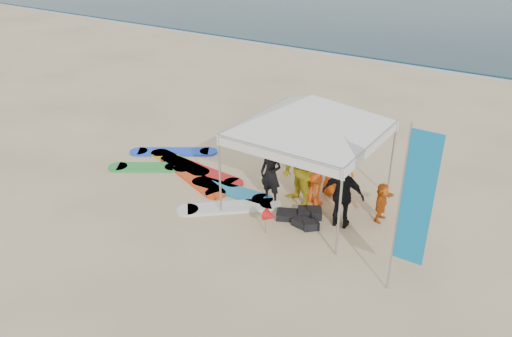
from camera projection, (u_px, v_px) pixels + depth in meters
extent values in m
plane|color=beige|center=(192.00, 271.00, 10.10)|extent=(120.00, 120.00, 0.00)
cube|color=silver|center=(441.00, 68.00, 23.61)|extent=(160.00, 1.20, 0.01)
imported|color=black|center=(271.00, 173.00, 12.23)|extent=(0.60, 0.41, 1.59)
imported|color=gold|center=(299.00, 171.00, 12.03)|extent=(1.13, 1.05, 1.87)
imported|color=#F85916|center=(318.00, 168.00, 12.11)|extent=(1.41, 1.09, 1.93)
imported|color=black|center=(343.00, 195.00, 11.23)|extent=(1.01, 0.52, 1.66)
imported|color=#C45111|center=(337.00, 164.00, 12.50)|extent=(0.91, 0.65, 1.75)
imported|color=#C45411|center=(382.00, 202.00, 11.60)|extent=(0.29, 0.90, 0.97)
cylinder|color=#A5A5A8|center=(286.00, 133.00, 13.92)|extent=(0.05, 0.05, 2.04)
cylinder|color=#A5A5A8|center=(392.00, 160.00, 12.41)|extent=(0.05, 0.05, 2.04)
cylinder|color=#A5A5A8|center=(220.00, 175.00, 11.66)|extent=(0.05, 0.05, 2.04)
cylinder|color=#A5A5A8|center=(339.00, 214.00, 10.15)|extent=(0.05, 0.05, 2.04)
cube|color=white|center=(276.00, 156.00, 10.50)|extent=(3.15, 0.02, 0.24)
cube|color=white|center=(339.00, 114.00, 12.76)|extent=(3.15, 0.02, 0.24)
cube|color=white|center=(256.00, 120.00, 12.38)|extent=(0.02, 3.15, 0.24)
cube|color=white|center=(372.00, 148.00, 10.87)|extent=(0.02, 3.15, 0.24)
pyramid|color=white|center=(312.00, 95.00, 11.21)|extent=(4.32, 4.32, 0.81)
cylinder|color=#A5A5A8|center=(398.00, 212.00, 8.87)|extent=(0.04, 0.04, 3.44)
cube|color=#0B78B8|center=(417.00, 200.00, 8.57)|extent=(0.54, 0.03, 2.56)
cylinder|color=#A5A5A8|center=(266.00, 222.00, 11.19)|extent=(0.02, 0.02, 0.60)
cone|color=red|center=(270.00, 216.00, 11.04)|extent=(0.28, 0.28, 0.28)
cube|color=black|center=(310.00, 213.00, 11.88)|extent=(0.67, 0.60, 0.22)
cube|color=black|center=(303.00, 223.00, 11.53)|extent=(0.49, 0.36, 0.18)
cube|color=black|center=(287.00, 215.00, 11.87)|extent=(0.63, 0.58, 0.16)
cube|color=black|center=(311.00, 225.00, 11.44)|extent=(0.44, 0.44, 0.20)
cube|color=gold|center=(179.00, 163.00, 14.49)|extent=(1.90, 0.84, 0.07)
cube|color=#E54013|center=(198.00, 181.00, 13.50)|extent=(1.84, 1.12, 0.07)
cube|color=green|center=(146.00, 167.00, 14.22)|extent=(1.64, 1.33, 0.07)
cube|color=silver|center=(229.00, 207.00, 12.26)|extent=(1.89, 1.76, 0.07)
cube|color=teal|center=(231.00, 191.00, 13.01)|extent=(1.90, 0.65, 0.07)
cube|color=red|center=(200.00, 171.00, 14.04)|extent=(2.48, 0.71, 0.07)
cube|color=blue|center=(174.00, 152.00, 15.15)|extent=(2.07, 1.63, 0.07)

